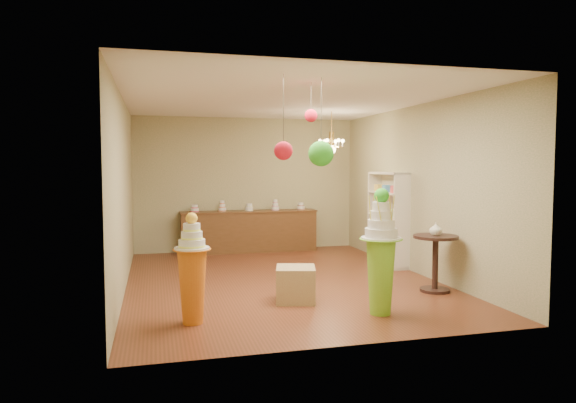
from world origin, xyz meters
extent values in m
plane|color=#582A17|center=(0.00, 0.00, 0.00)|extent=(6.50, 6.50, 0.00)
plane|color=silver|center=(0.00, 0.00, 3.00)|extent=(6.50, 6.50, 0.00)
cube|color=gray|center=(0.00, 3.25, 1.50)|extent=(5.00, 0.04, 3.00)
cube|color=gray|center=(0.00, -3.25, 1.50)|extent=(5.00, 0.04, 3.00)
cube|color=gray|center=(-2.50, 0.00, 1.50)|extent=(0.04, 6.50, 3.00)
cube|color=gray|center=(2.50, 0.00, 1.50)|extent=(0.04, 6.50, 3.00)
cone|color=#74BC29|center=(0.78, -2.24, 0.49)|extent=(0.43, 0.43, 0.98)
cylinder|color=silver|center=(0.78, -2.24, 0.99)|extent=(0.58, 0.58, 0.03)
cylinder|color=silver|center=(0.78, -2.24, 1.06)|extent=(0.47, 0.47, 0.11)
cylinder|color=silver|center=(0.78, -2.24, 1.18)|extent=(0.39, 0.39, 0.11)
cylinder|color=silver|center=(0.78, -2.24, 1.29)|extent=(0.32, 0.32, 0.11)
cylinder|color=silver|center=(0.78, -2.24, 1.40)|extent=(0.26, 0.26, 0.11)
sphere|color=green|center=(0.78, -2.24, 1.54)|extent=(0.19, 0.19, 0.19)
cone|color=#C56216|center=(-1.61, -2.03, 0.45)|extent=(0.44, 0.44, 0.91)
cylinder|color=silver|center=(-1.61, -2.03, 0.92)|extent=(0.53, 0.53, 0.03)
cylinder|color=silver|center=(-1.61, -2.03, 0.99)|extent=(0.40, 0.40, 0.10)
cylinder|color=silver|center=(-1.61, -2.03, 1.08)|extent=(0.32, 0.32, 0.10)
cylinder|color=silver|center=(-1.61, -2.03, 1.18)|extent=(0.26, 0.26, 0.10)
sphere|color=yellow|center=(-1.61, -2.03, 1.29)|extent=(0.14, 0.14, 0.14)
cube|color=#957D51|center=(-0.12, -1.37, 0.25)|extent=(0.66, 0.66, 0.49)
cube|color=#4F3119|center=(0.00, 2.97, 0.45)|extent=(3.00, 0.50, 0.90)
cube|color=#4F3119|center=(0.00, 2.97, 0.91)|extent=(3.04, 0.54, 0.03)
cylinder|color=silver|center=(-1.20, 2.97, 1.00)|extent=(0.18, 0.18, 0.16)
cylinder|color=silver|center=(-0.60, 2.97, 1.04)|extent=(0.18, 0.18, 0.24)
cylinder|color=silver|center=(0.00, 2.97, 1.00)|extent=(0.18, 0.18, 0.16)
cylinder|color=silver|center=(0.60, 2.97, 1.04)|extent=(0.18, 0.18, 0.24)
cylinder|color=silver|center=(1.20, 2.97, 1.00)|extent=(0.18, 0.18, 0.16)
cube|color=beige|center=(2.48, 0.80, 0.90)|extent=(0.04, 1.20, 1.80)
cube|color=beige|center=(2.32, 0.80, 0.50)|extent=(0.30, 1.14, 0.03)
cube|color=beige|center=(2.32, 0.80, 0.95)|extent=(0.30, 1.14, 0.03)
cube|color=beige|center=(2.32, 0.80, 1.40)|extent=(0.30, 1.14, 0.03)
cylinder|color=black|center=(2.10, -1.35, 0.02)|extent=(0.47, 0.47, 0.05)
cylinder|color=black|center=(2.10, -1.35, 0.42)|extent=(0.09, 0.09, 0.84)
cylinder|color=black|center=(2.10, -1.35, 0.84)|extent=(0.71, 0.71, 0.05)
imported|color=beige|center=(2.10, -1.35, 0.97)|extent=(0.21, 0.21, 0.20)
cylinder|color=#433E30|center=(-0.55, -2.37, 2.55)|extent=(0.01, 0.01, 0.90)
sphere|color=red|center=(-0.55, -2.37, 2.10)|extent=(0.22, 0.22, 0.22)
cylinder|color=#433E30|center=(-0.04, -2.25, 2.54)|extent=(0.01, 0.01, 0.93)
sphere|color=green|center=(-0.04, -2.25, 2.07)|extent=(0.32, 0.32, 0.32)
cylinder|color=#433E30|center=(-0.06, -1.89, 2.79)|extent=(0.01, 0.01, 0.43)
sphere|color=red|center=(-0.06, -1.89, 2.57)|extent=(0.17, 0.17, 0.17)
cylinder|color=gold|center=(1.39, 1.43, 2.75)|extent=(0.02, 0.02, 0.50)
cylinder|color=gold|center=(1.39, 1.43, 2.45)|extent=(0.10, 0.10, 0.30)
sphere|color=#E1C07C|center=(1.39, 1.43, 2.25)|extent=(0.18, 0.18, 0.18)
camera|label=1|loc=(-2.03, -8.28, 1.92)|focal=32.00mm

